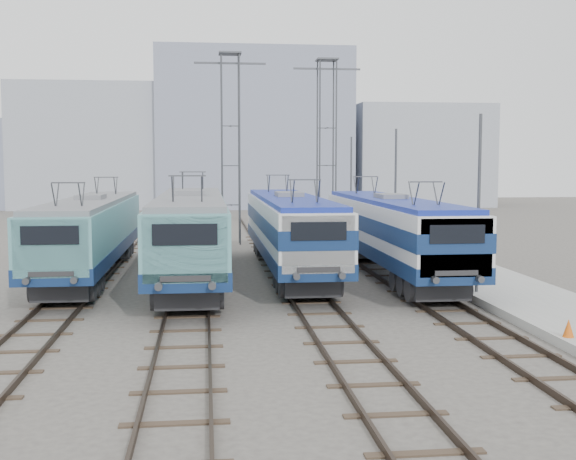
{
  "coord_description": "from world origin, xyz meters",
  "views": [
    {
      "loc": [
        -1.59,
        -24.07,
        5.18
      ],
      "look_at": [
        1.95,
        7.0,
        2.26
      ],
      "focal_mm": 45.0,
      "sensor_mm": 36.0,
      "label": 1
    }
  ],
  "objects_px": {
    "catenary_tower_west": "(231,140)",
    "catenary_tower_east": "(327,141)",
    "locomotive_far_left": "(91,230)",
    "mast_front": "(479,208)",
    "locomotive_far_right": "(391,228)",
    "locomotive_center_left": "(191,229)",
    "mast_mid": "(395,194)",
    "safety_cone": "(568,328)",
    "mast_rear": "(351,187)",
    "locomotive_center_right": "(289,226)"
  },
  "relations": [
    {
      "from": "locomotive_far_left",
      "to": "catenary_tower_west",
      "type": "bearing_deg",
      "value": 62.63
    },
    {
      "from": "locomotive_center_left",
      "to": "mast_front",
      "type": "bearing_deg",
      "value": -26.9
    },
    {
      "from": "locomotive_center_right",
      "to": "catenary_tower_east",
      "type": "relative_size",
      "value": 1.48
    },
    {
      "from": "locomotive_far_right",
      "to": "safety_cone",
      "type": "xyz_separation_m",
      "value": [
        1.75,
        -12.88,
        -1.68
      ]
    },
    {
      "from": "locomotive_center_left",
      "to": "mast_front",
      "type": "relative_size",
      "value": 2.65
    },
    {
      "from": "mast_front",
      "to": "mast_rear",
      "type": "bearing_deg",
      "value": 90.0
    },
    {
      "from": "mast_front",
      "to": "safety_cone",
      "type": "xyz_separation_m",
      "value": [
        -0.1,
        -7.19,
        -2.94
      ]
    },
    {
      "from": "locomotive_far_right",
      "to": "mast_rear",
      "type": "distance_m",
      "value": 18.44
    },
    {
      "from": "locomotive_center_left",
      "to": "mast_mid",
      "type": "height_order",
      "value": "mast_mid"
    },
    {
      "from": "catenary_tower_east",
      "to": "locomotive_far_right",
      "type": "bearing_deg",
      "value": -89.12
    },
    {
      "from": "catenary_tower_east",
      "to": "mast_rear",
      "type": "xyz_separation_m",
      "value": [
        2.1,
        2.0,
        -3.14
      ]
    },
    {
      "from": "locomotive_far_left",
      "to": "locomotive_center_right",
      "type": "distance_m",
      "value": 9.0
    },
    {
      "from": "mast_rear",
      "to": "safety_cone",
      "type": "distance_m",
      "value": 31.33
    },
    {
      "from": "locomotive_center_right",
      "to": "mast_mid",
      "type": "relative_size",
      "value": 2.54
    },
    {
      "from": "safety_cone",
      "to": "locomotive_far_left",
      "type": "bearing_deg",
      "value": 137.14
    },
    {
      "from": "locomotive_far_left",
      "to": "safety_cone",
      "type": "bearing_deg",
      "value": -42.86
    },
    {
      "from": "catenary_tower_east",
      "to": "mast_rear",
      "type": "relative_size",
      "value": 1.71
    },
    {
      "from": "mast_mid",
      "to": "catenary_tower_west",
      "type": "bearing_deg",
      "value": 137.07
    },
    {
      "from": "catenary_tower_east",
      "to": "locomotive_center_left",
      "type": "bearing_deg",
      "value": -117.94
    },
    {
      "from": "locomotive_center_left",
      "to": "catenary_tower_west",
      "type": "bearing_deg",
      "value": 81.18
    },
    {
      "from": "catenary_tower_west",
      "to": "safety_cone",
      "type": "bearing_deg",
      "value": -72.64
    },
    {
      "from": "catenary_tower_west",
      "to": "catenary_tower_east",
      "type": "height_order",
      "value": "same"
    },
    {
      "from": "locomotive_far_left",
      "to": "safety_cone",
      "type": "distance_m",
      "value": 20.87
    },
    {
      "from": "catenary_tower_west",
      "to": "catenary_tower_east",
      "type": "xyz_separation_m",
      "value": [
        6.5,
        2.0,
        0.0
      ]
    },
    {
      "from": "locomotive_center_left",
      "to": "catenary_tower_west",
      "type": "distance_m",
      "value": 15.3
    },
    {
      "from": "locomotive_far_left",
      "to": "safety_cone",
      "type": "relative_size",
      "value": 33.81
    },
    {
      "from": "catenary_tower_east",
      "to": "safety_cone",
      "type": "relative_size",
      "value": 23.33
    },
    {
      "from": "mast_front",
      "to": "locomotive_center_left",
      "type": "bearing_deg",
      "value": 153.1
    },
    {
      "from": "locomotive_far_right",
      "to": "locomotive_center_right",
      "type": "bearing_deg",
      "value": 163.78
    },
    {
      "from": "locomotive_center_left",
      "to": "locomotive_far_right",
      "type": "xyz_separation_m",
      "value": [
        9.0,
        0.19,
        -0.07
      ]
    },
    {
      "from": "locomotive_far_left",
      "to": "mast_front",
      "type": "distance_m",
      "value": 16.91
    },
    {
      "from": "catenary_tower_east",
      "to": "mast_front",
      "type": "xyz_separation_m",
      "value": [
        2.1,
        -22.0,
        -3.14
      ]
    },
    {
      "from": "locomotive_far_right",
      "to": "catenary_tower_east",
      "type": "relative_size",
      "value": 1.46
    },
    {
      "from": "locomotive_center_left",
      "to": "mast_mid",
      "type": "distance_m",
      "value": 12.7
    },
    {
      "from": "locomotive_far_left",
      "to": "locomotive_far_right",
      "type": "bearing_deg",
      "value": -5.38
    },
    {
      "from": "locomotive_center_left",
      "to": "mast_mid",
      "type": "bearing_deg",
      "value": 30.91
    },
    {
      "from": "locomotive_far_left",
      "to": "mast_rear",
      "type": "bearing_deg",
      "value": 47.98
    },
    {
      "from": "mast_rear",
      "to": "safety_cone",
      "type": "height_order",
      "value": "mast_rear"
    },
    {
      "from": "locomotive_far_left",
      "to": "locomotive_center_left",
      "type": "relative_size",
      "value": 0.94
    },
    {
      "from": "mast_front",
      "to": "mast_mid",
      "type": "xyz_separation_m",
      "value": [
        0.0,
        12.0,
        0.0
      ]
    },
    {
      "from": "locomotive_center_right",
      "to": "catenary_tower_west",
      "type": "distance_m",
      "value": 13.9
    },
    {
      "from": "locomotive_center_left",
      "to": "mast_front",
      "type": "height_order",
      "value": "mast_front"
    },
    {
      "from": "catenary_tower_west",
      "to": "mast_rear",
      "type": "relative_size",
      "value": 1.71
    },
    {
      "from": "locomotive_far_right",
      "to": "catenary_tower_west",
      "type": "xyz_separation_m",
      "value": [
        -6.75,
        14.31,
        4.4
      ]
    },
    {
      "from": "locomotive_far_left",
      "to": "catenary_tower_west",
      "type": "relative_size",
      "value": 1.45
    },
    {
      "from": "catenary_tower_west",
      "to": "mast_front",
      "type": "xyz_separation_m",
      "value": [
        8.6,
        -20.0,
        -3.14
      ]
    },
    {
      "from": "locomotive_center_right",
      "to": "locomotive_far_left",
      "type": "bearing_deg",
      "value": -179.77
    },
    {
      "from": "catenary_tower_west",
      "to": "mast_rear",
      "type": "height_order",
      "value": "catenary_tower_west"
    },
    {
      "from": "locomotive_far_left",
      "to": "locomotive_center_right",
      "type": "xyz_separation_m",
      "value": [
        9.0,
        0.04,
        0.1
      ]
    },
    {
      "from": "locomotive_far_left",
      "to": "mast_front",
      "type": "bearing_deg",
      "value": -24.4
    }
  ]
}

